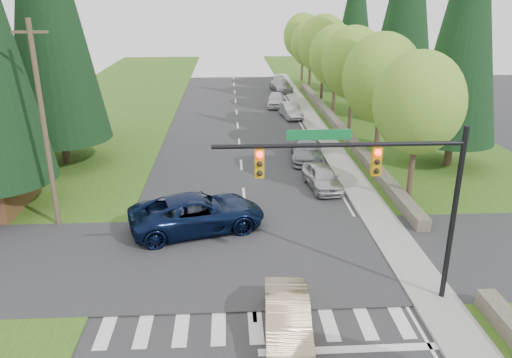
{
  "coord_description": "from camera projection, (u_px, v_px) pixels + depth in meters",
  "views": [
    {
      "loc": [
        -0.81,
        -11.41,
        10.92
      ],
      "look_at": [
        0.43,
        10.55,
        2.8
      ],
      "focal_mm": 35.0,
      "sensor_mm": 36.0,
      "label": 1
    }
  ],
  "objects": [
    {
      "name": "grass_east",
      "position": [
        432.0,
        166.0,
        33.92
      ],
      "size": [
        14.0,
        110.0,
        0.06
      ],
      "primitive_type": "cube",
      "color": "#304D14",
      "rests_on": "ground"
    },
    {
      "name": "grass_west",
      "position": [
        43.0,
        173.0,
        32.55
      ],
      "size": [
        14.0,
        110.0,
        0.06
      ],
      "primitive_type": "cube",
      "color": "#304D14",
      "rests_on": "ground"
    },
    {
      "name": "cross_street",
      "position": [
        250.0,
        259.0,
        22.01
      ],
      "size": [
        120.0,
        8.0,
        0.1
      ],
      "primitive_type": "cube",
      "color": "#28282B",
      "rests_on": "ground"
    },
    {
      "name": "sidewalk_east",
      "position": [
        338.0,
        158.0,
        35.46
      ],
      "size": [
        1.8,
        80.0,
        0.13
      ],
      "primitive_type": "cube",
      "color": "gray",
      "rests_on": "ground"
    },
    {
      "name": "curb_east",
      "position": [
        326.0,
        158.0,
        35.42
      ],
      "size": [
        0.2,
        80.0,
        0.13
      ],
      "primitive_type": "cube",
      "color": "gray",
      "rests_on": "ground"
    },
    {
      "name": "stone_wall_north",
      "position": [
        338.0,
        126.0,
        42.95
      ],
      "size": [
        0.7,
        40.0,
        0.7
      ],
      "primitive_type": "cube",
      "color": "#4C4438",
      "rests_on": "ground"
    },
    {
      "name": "traffic_signal",
      "position": [
        380.0,
        178.0,
        17.23
      ],
      "size": [
        8.7,
        0.37,
        6.8
      ],
      "color": "black",
      "rests_on": "ground"
    },
    {
      "name": "utility_pole",
      "position": [
        44.0,
        126.0,
        23.47
      ],
      "size": [
        1.6,
        0.24,
        10.0
      ],
      "color": "#473828",
      "rests_on": "ground"
    },
    {
      "name": "decid_tree_0",
      "position": [
        419.0,
        103.0,
        26.17
      ],
      "size": [
        4.8,
        4.8,
        8.37
      ],
      "color": "#38281C",
      "rests_on": "ground"
    },
    {
      "name": "decid_tree_1",
      "position": [
        382.0,
        78.0,
        32.67
      ],
      "size": [
        5.2,
        5.2,
        8.8
      ],
      "color": "#38281C",
      "rests_on": "ground"
    },
    {
      "name": "decid_tree_2",
      "position": [
        354.0,
        63.0,
        39.17
      ],
      "size": [
        5.0,
        5.0,
        8.82
      ],
      "color": "#38281C",
      "rests_on": "ground"
    },
    {
      "name": "decid_tree_3",
      "position": [
        336.0,
        56.0,
        45.82
      ],
      "size": [
        5.0,
        5.0,
        8.55
      ],
      "color": "#38281C",
      "rests_on": "ground"
    },
    {
      "name": "decid_tree_4",
      "position": [
        324.0,
        45.0,
        52.24
      ],
      "size": [
        5.4,
        5.4,
        9.18
      ],
      "color": "#38281C",
      "rests_on": "ground"
    },
    {
      "name": "decid_tree_5",
      "position": [
        311.0,
        44.0,
        58.97
      ],
      "size": [
        4.8,
        4.8,
        8.3
      ],
      "color": "#38281C",
      "rests_on": "ground"
    },
    {
      "name": "decid_tree_6",
      "position": [
        303.0,
        36.0,
        65.42
      ],
      "size": [
        5.2,
        5.2,
        8.86
      ],
      "color": "#38281C",
      "rests_on": "ground"
    },
    {
      "name": "conifer_w_e",
      "position": [
        46.0,
        4.0,
        36.43
      ],
      "size": [
        5.78,
        5.78,
        18.8
      ],
      "color": "#38281C",
      "rests_on": "ground"
    },
    {
      "name": "conifer_e_a",
      "position": [
        468.0,
        15.0,
        30.6
      ],
      "size": [
        5.44,
        5.44,
        17.8
      ],
      "color": "#38281C",
      "rests_on": "ground"
    },
    {
      "name": "conifer_e_c",
      "position": [
        356.0,
        10.0,
        56.99
      ],
      "size": [
        5.1,
        5.1,
        16.8
      ],
      "color": "#38281C",
      "rests_on": "ground"
    },
    {
      "name": "sedan_champagne",
      "position": [
        287.0,
        318.0,
        16.81
      ],
      "size": [
        1.74,
        4.36,
        1.41
      ],
      "primitive_type": "imported",
      "rotation": [
        0.0,
        0.0,
        -0.06
      ],
      "color": "tan",
      "rests_on": "ground"
    },
    {
      "name": "suv_navy",
      "position": [
        197.0,
        213.0,
        24.37
      ],
      "size": [
        7.17,
        4.77,
        1.83
      ],
      "primitive_type": "imported",
      "rotation": [
        0.0,
        0.0,
        1.86
      ],
      "color": "#0A1534",
      "rests_on": "ground"
    },
    {
      "name": "parked_car_a",
      "position": [
        322.0,
        177.0,
        29.79
      ],
      "size": [
        2.18,
        4.36,
        1.42
      ],
      "primitive_type": "imported",
      "rotation": [
        0.0,
        0.0,
        0.12
      ],
      "color": "#B7B6BB",
      "rests_on": "ground"
    },
    {
      "name": "parked_car_b",
      "position": [
        306.0,
        149.0,
        35.1
      ],
      "size": [
        2.63,
        5.42,
        1.52
      ],
      "primitive_type": "imported",
      "rotation": [
        0.0,
        0.0,
        -0.1
      ],
      "color": "gray",
      "rests_on": "ground"
    },
    {
      "name": "parked_car_c",
      "position": [
        291.0,
        110.0,
        47.14
      ],
      "size": [
        2.02,
        4.37,
        1.39
      ],
      "primitive_type": "imported",
      "rotation": [
        0.0,
        0.0,
        0.13
      ],
      "color": "#A3A3A8",
      "rests_on": "ground"
    },
    {
      "name": "parked_car_d",
      "position": [
        276.0,
        100.0,
        51.74
      ],
      "size": [
        2.23,
        4.54,
        1.49
      ],
      "primitive_type": "imported",
      "rotation": [
        0.0,
        0.0,
        -0.11
      ],
      "color": "silver",
      "rests_on": "ground"
    },
    {
      "name": "parked_car_e",
      "position": [
        281.0,
        85.0,
        60.04
      ],
      "size": [
        2.7,
        5.29,
        1.47
      ],
      "primitive_type": "imported",
      "rotation": [
        0.0,
        0.0,
        0.13
      ],
      "color": "#9D9EA2",
      "rests_on": "ground"
    }
  ]
}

